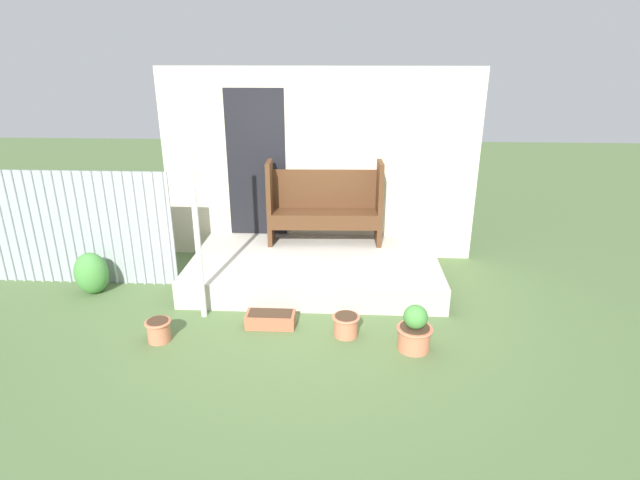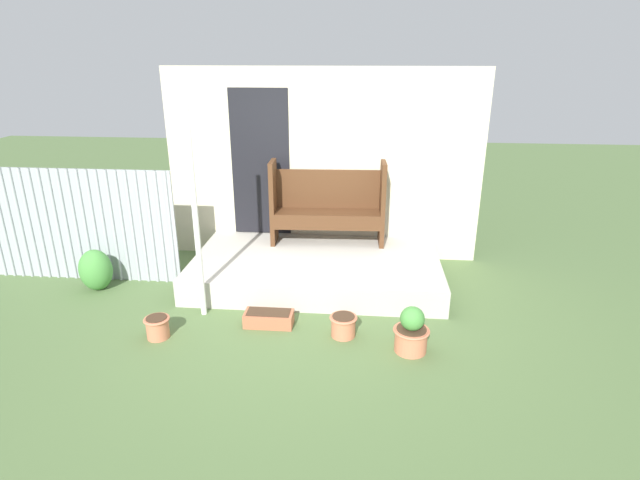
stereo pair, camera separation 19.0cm
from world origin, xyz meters
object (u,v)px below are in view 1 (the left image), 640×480
(flower_pot_left, at_px, (159,329))
(shrub_by_fence, at_px, (91,273))
(support_post, at_px, (195,210))
(flower_pot_middle, at_px, (346,324))
(planter_box_rect, at_px, (271,319))
(bench, at_px, (325,202))
(flower_pot_right, at_px, (415,330))

(flower_pot_left, distance_m, shrub_by_fence, 1.57)
(support_post, xyz_separation_m, flower_pot_left, (-0.31, -0.53, -1.10))
(flower_pot_middle, xyz_separation_m, planter_box_rect, (-0.81, 0.14, -0.05))
(bench, relative_size, flower_pot_middle, 5.27)
(support_post, height_order, bench, support_post)
(flower_pot_left, height_order, flower_pot_middle, flower_pot_left)
(flower_pot_right, bearing_deg, flower_pot_left, 179.76)
(flower_pot_left, relative_size, flower_pot_right, 0.56)
(flower_pot_middle, relative_size, shrub_by_fence, 0.56)
(support_post, height_order, shrub_by_fence, support_post)
(flower_pot_right, relative_size, planter_box_rect, 0.91)
(support_post, distance_m, bench, 2.05)
(support_post, distance_m, flower_pot_left, 1.26)
(bench, relative_size, flower_pot_right, 3.21)
(flower_pot_right, bearing_deg, bench, 114.98)
(flower_pot_middle, relative_size, planter_box_rect, 0.55)
(support_post, height_order, flower_pot_middle, support_post)
(flower_pot_left, distance_m, flower_pot_middle, 1.91)
(bench, xyz_separation_m, flower_pot_left, (-1.58, -2.10, -0.75))
(planter_box_rect, xyz_separation_m, shrub_by_fence, (-2.27, 0.67, 0.18))
(flower_pot_left, xyz_separation_m, planter_box_rect, (1.09, 0.35, -0.05))
(support_post, height_order, planter_box_rect, support_post)
(support_post, xyz_separation_m, planter_box_rect, (0.77, -0.18, -1.15))
(flower_pot_middle, relative_size, flower_pot_right, 0.61)
(flower_pot_middle, height_order, flower_pot_right, flower_pot_right)
(bench, relative_size, flower_pot_left, 5.75)
(bench, relative_size, shrub_by_fence, 2.93)
(support_post, xyz_separation_m, shrub_by_fence, (-1.50, 0.49, -0.97))
(support_post, distance_m, flower_pot_right, 2.53)
(bench, relative_size, planter_box_rect, 2.92)
(planter_box_rect, distance_m, shrub_by_fence, 2.38)
(planter_box_rect, bearing_deg, flower_pot_left, -162.16)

